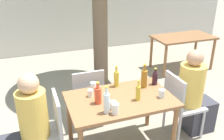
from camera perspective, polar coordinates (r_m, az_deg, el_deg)
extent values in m
cube|color=beige|center=(6.76, -11.65, 15.50)|extent=(10.00, 0.08, 2.80)
cylinder|color=brown|center=(4.74, -2.69, 8.19)|extent=(0.28, 0.28, 2.07)
cube|color=brown|center=(3.06, 1.92, -6.76)|extent=(1.29, 0.81, 0.04)
cylinder|color=brown|center=(3.26, 14.03, -13.49)|extent=(0.06, 0.06, 0.72)
cylinder|color=brown|center=(3.41, -9.69, -11.14)|extent=(0.06, 0.06, 0.72)
cylinder|color=brown|center=(3.74, 8.29, -7.72)|extent=(0.06, 0.06, 0.72)
cube|color=brown|center=(5.83, 16.03, 7.23)|extent=(1.35, 0.74, 0.04)
cylinder|color=brown|center=(5.37, 12.06, 1.97)|extent=(0.06, 0.06, 0.72)
cylinder|color=brown|center=(6.09, 22.05, 3.30)|extent=(0.06, 0.06, 0.72)
cylinder|color=brown|center=(5.87, 8.96, 4.06)|extent=(0.06, 0.06, 0.72)
cylinder|color=brown|center=(6.53, 18.57, 5.11)|extent=(0.06, 0.06, 0.72)
cube|color=#B2B2B7|center=(3.05, -15.78, -14.19)|extent=(0.44, 0.44, 0.04)
cube|color=#B2B2B7|center=(2.92, -12.36, -9.81)|extent=(0.04, 0.44, 0.45)
cylinder|color=#B2B2B7|center=(3.36, -12.30, -15.05)|extent=(0.04, 0.04, 0.44)
cube|color=#B2B2B7|center=(3.63, 16.30, -7.73)|extent=(0.44, 0.44, 0.04)
cube|color=#B2B2B7|center=(3.40, 14.01, -4.92)|extent=(0.04, 0.44, 0.45)
cylinder|color=#B2B2B7|center=(3.74, 20.00, -11.63)|extent=(0.04, 0.04, 0.44)
cylinder|color=#B2B2B7|center=(3.98, 16.60, -8.84)|extent=(0.04, 0.04, 0.44)
cylinder|color=#B2B2B7|center=(3.53, 15.07, -13.17)|extent=(0.04, 0.04, 0.44)
cylinder|color=#B2B2B7|center=(3.79, 11.85, -10.07)|extent=(0.04, 0.04, 0.44)
cube|color=#B2B2B7|center=(3.73, -5.97, -5.87)|extent=(0.44, 0.44, 0.04)
cube|color=#B2B2B7|center=(3.45, -5.31, -3.89)|extent=(0.44, 0.04, 0.45)
cylinder|color=#B2B2B7|center=(4.05, -3.88, -7.16)|extent=(0.04, 0.04, 0.44)
cylinder|color=#B2B2B7|center=(3.98, -9.18, -8.03)|extent=(0.04, 0.04, 0.44)
cylinder|color=#B2B2B7|center=(3.74, -2.22, -9.96)|extent=(0.04, 0.04, 0.44)
cylinder|color=#B2B2B7|center=(3.67, -7.99, -10.98)|extent=(0.04, 0.04, 0.44)
cylinder|color=gold|center=(2.89, -17.62, -9.68)|extent=(0.32, 0.32, 0.55)
sphere|color=tan|center=(2.71, -18.58, -2.95)|extent=(0.22, 0.22, 0.22)
cube|color=#383842|center=(3.88, 19.11, -9.73)|extent=(0.40, 0.31, 0.48)
cylinder|color=gold|center=(3.52, 17.66, -3.25)|extent=(0.34, 0.34, 0.57)
sphere|color=tan|center=(3.37, 18.45, 2.62)|extent=(0.22, 0.22, 0.22)
cylinder|color=gold|center=(3.28, 1.01, -2.12)|extent=(0.07, 0.07, 0.21)
cylinder|color=gold|center=(3.22, 1.03, 0.12)|extent=(0.03, 0.03, 0.07)
cylinder|color=gold|center=(3.21, 1.04, 0.81)|extent=(0.03, 0.03, 0.01)
cylinder|color=silver|center=(2.72, -1.22, -7.67)|extent=(0.07, 0.07, 0.23)
cylinder|color=silver|center=(2.64, -1.25, -4.79)|extent=(0.03, 0.03, 0.08)
cylinder|color=gold|center=(2.62, -1.26, -3.90)|extent=(0.03, 0.03, 0.01)
cylinder|color=#9E661E|center=(3.28, 7.36, -2.03)|extent=(0.08, 0.08, 0.23)
cylinder|color=#9E661E|center=(3.22, 7.50, 0.51)|extent=(0.03, 0.03, 0.08)
cylinder|color=gold|center=(3.20, 7.55, 1.28)|extent=(0.04, 0.04, 0.01)
cylinder|color=#DB4C2D|center=(2.90, -3.22, -5.91)|extent=(0.08, 0.08, 0.19)
cylinder|color=#DB4C2D|center=(2.84, -3.28, -3.62)|extent=(0.03, 0.03, 0.07)
cylinder|color=gold|center=(2.83, -3.30, -2.91)|extent=(0.04, 0.04, 0.01)
cylinder|color=#331923|center=(3.39, 9.78, -1.96)|extent=(0.07, 0.07, 0.17)
cylinder|color=#331923|center=(3.35, 9.91, -0.24)|extent=(0.03, 0.03, 0.06)
cylinder|color=gold|center=(3.33, 9.95, 0.31)|extent=(0.04, 0.04, 0.01)
cylinder|color=gold|center=(2.98, 6.00, -5.27)|extent=(0.06, 0.06, 0.18)
cylinder|color=gold|center=(2.93, 6.10, -3.15)|extent=(0.02, 0.02, 0.06)
cylinder|color=gold|center=(2.91, 6.13, -2.49)|extent=(0.03, 0.03, 0.01)
cylinder|color=white|center=(2.82, 0.33, -7.99)|extent=(0.07, 0.07, 0.09)
cylinder|color=silver|center=(3.10, 11.28, -5.29)|extent=(0.08, 0.08, 0.10)
cylinder|color=silver|center=(3.07, -5.00, -5.29)|extent=(0.06, 0.06, 0.09)
cylinder|color=white|center=(3.17, -4.31, -3.89)|extent=(0.07, 0.07, 0.13)
cylinder|color=silver|center=(2.72, 0.76, -8.88)|extent=(0.08, 0.08, 0.12)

